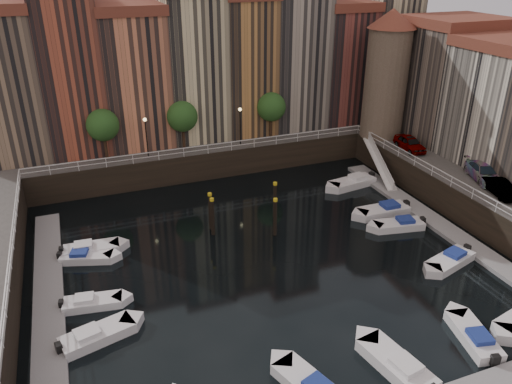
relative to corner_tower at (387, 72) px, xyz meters
name	(u,v)px	position (x,y,z in m)	size (l,w,h in m)	color
ground	(265,256)	(-20.00, -14.50, -10.19)	(200.00, 200.00, 0.00)	black
quay_far	(186,137)	(-20.00, 11.50, -8.69)	(80.00, 20.00, 3.00)	black
dock_left	(49,309)	(-36.20, -15.50, -10.02)	(2.00, 28.00, 0.35)	gray
dock_right	(439,224)	(-3.80, -15.50, -10.02)	(2.00, 28.00, 0.35)	gray
mountains	(113,13)	(-18.28, 95.50, -2.28)	(145.00, 100.00, 18.00)	#2D382D
far_terrace	(215,61)	(-16.69, 9.00, 0.76)	(48.70, 10.30, 17.50)	#816952
right_terrace	(509,96)	(6.50, -10.70, -0.64)	(9.30, 24.30, 14.00)	#6A5C50
corner_tower	(387,72)	(0.00, 0.00, 0.00)	(5.20, 5.20, 13.80)	#6B5B4C
promenade_trees	(189,116)	(-21.33, 3.70, -3.61)	(21.20, 3.20, 5.20)	black
street_lamps	(194,125)	(-21.00, 2.70, -4.30)	(10.36, 0.36, 4.18)	black
railings	(244,189)	(-20.00, -9.62, -6.41)	(36.08, 34.04, 0.52)	white
gangway	(379,161)	(-2.90, -4.50, -8.28)	(2.78, 8.32, 3.73)	white
mooring_pilings	(244,212)	(-20.09, -9.67, -8.54)	(6.53, 3.34, 3.78)	black
boat_left_1	(96,336)	(-33.44, -19.61, -9.82)	(4.92, 2.88, 1.10)	silver
boat_left_2	(91,302)	(-33.45, -16.03, -9.87)	(4.23, 2.07, 0.95)	silver
boat_left_3	(85,257)	(-33.43, -9.99, -9.87)	(4.32, 2.67, 0.97)	silver
boat_left_4	(90,249)	(-33.00, -8.95, -9.84)	(4.66, 1.97, 1.06)	silver
boat_right_1	(451,260)	(-6.98, -20.70, -9.83)	(4.83, 2.90, 1.08)	silver
boat_right_2	(400,225)	(-7.29, -14.56, -9.84)	(4.70, 2.43, 1.05)	silver
boat_right_3	(384,211)	(-7.06, -11.85, -9.80)	(5.14, 1.94, 1.18)	silver
boat_right_4	(353,182)	(-6.47, -5.36, -9.79)	(5.39, 2.61, 1.21)	silver
boat_near_2	(398,366)	(-17.41, -28.50, -9.79)	(2.73, 5.38, 1.21)	silver
boat_near_3	(474,337)	(-11.49, -28.14, -9.83)	(2.62, 4.80, 1.07)	silver
car_a	(410,144)	(0.10, -5.31, -6.45)	(1.75, 4.35, 1.48)	gray
car_b	(500,189)	(0.59, -17.21, -6.55)	(1.37, 3.94, 1.30)	gray
car_c	(484,173)	(1.66, -14.12, -6.46)	(2.06, 5.07, 1.47)	gray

